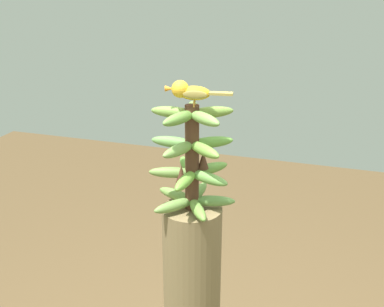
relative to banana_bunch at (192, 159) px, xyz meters
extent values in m
cylinder|color=#4C2D1E|center=(0.00, 0.00, 0.00)|extent=(0.05, 0.05, 0.36)
ellipsoid|color=olive|center=(-0.04, 0.06, -0.15)|extent=(0.12, 0.15, 0.04)
ellipsoid|color=#5F8D43|center=(-0.06, -0.02, -0.15)|extent=(0.16, 0.08, 0.04)
ellipsoid|color=olive|center=(0.00, -0.07, -0.15)|extent=(0.04, 0.16, 0.04)
ellipsoid|color=olive|center=(0.06, -0.02, -0.15)|extent=(0.16, 0.09, 0.04)
ellipsoid|color=olive|center=(0.04, 0.05, -0.15)|extent=(0.13, 0.14, 0.04)
ellipsoid|color=#699C39|center=(0.00, 0.06, -0.05)|extent=(0.05, 0.16, 0.04)
ellipsoid|color=#659645|center=(-0.06, 0.02, -0.05)|extent=(0.16, 0.09, 0.04)
ellipsoid|color=#60933A|center=(-0.04, -0.05, -0.05)|extent=(0.13, 0.14, 0.04)
ellipsoid|color=#5F9B38|center=(0.03, -0.05, -0.05)|extent=(0.11, 0.15, 0.04)
ellipsoid|color=olive|center=(0.06, 0.02, -0.05)|extent=(0.16, 0.07, 0.04)
ellipsoid|color=#5F9839|center=(-0.05, -0.04, 0.05)|extent=(0.15, 0.12, 0.04)
ellipsoid|color=olive|center=(0.02, -0.06, 0.05)|extent=(0.08, 0.16, 0.04)
ellipsoid|color=#5F8F47|center=(0.06, 0.00, 0.05)|extent=(0.16, 0.04, 0.04)
ellipsoid|color=olive|center=(0.02, 0.06, 0.05)|extent=(0.09, 0.16, 0.04)
ellipsoid|color=#6E9B3D|center=(-0.05, 0.04, 0.05)|extent=(0.15, 0.12, 0.04)
ellipsoid|color=#5E8D39|center=(0.02, -0.06, 0.15)|extent=(0.08, 0.16, 0.04)
ellipsoid|color=olive|center=(0.06, 0.00, 0.15)|extent=(0.16, 0.04, 0.04)
ellipsoid|color=#5F8A3A|center=(0.02, 0.06, 0.15)|extent=(0.09, 0.16, 0.04)
ellipsoid|color=#6C9646|center=(-0.05, 0.04, 0.15)|extent=(0.15, 0.12, 0.04)
ellipsoid|color=olive|center=(-0.05, -0.03, 0.15)|extent=(0.15, 0.12, 0.04)
cone|color=#4C2D1E|center=(0.03, 0.02, -0.05)|extent=(0.04, 0.04, 0.06)
cone|color=#4C2D1E|center=(-0.03, -0.01, 0.00)|extent=(0.04, 0.04, 0.06)
cylinder|color=#C68933|center=(-0.01, 0.00, 0.19)|extent=(0.01, 0.01, 0.02)
cylinder|color=#C68933|center=(-0.01, 0.02, 0.19)|extent=(0.00, 0.00, 0.02)
ellipsoid|color=gold|center=(-0.01, 0.01, 0.22)|extent=(0.10, 0.06, 0.04)
ellipsoid|color=olive|center=(-0.01, -0.01, 0.22)|extent=(0.08, 0.02, 0.03)
ellipsoid|color=olive|center=(-0.02, 0.03, 0.22)|extent=(0.08, 0.02, 0.03)
cube|color=olive|center=(-0.09, 0.00, 0.22)|extent=(0.08, 0.04, 0.01)
sphere|color=gold|center=(0.03, 0.02, 0.23)|extent=(0.05, 0.05, 0.05)
sphere|color=black|center=(0.04, 0.04, 0.24)|extent=(0.01, 0.01, 0.01)
cone|color=orange|center=(0.07, 0.02, 0.23)|extent=(0.03, 0.02, 0.02)
camera|label=1|loc=(-0.43, 1.35, 0.55)|focal=43.88mm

